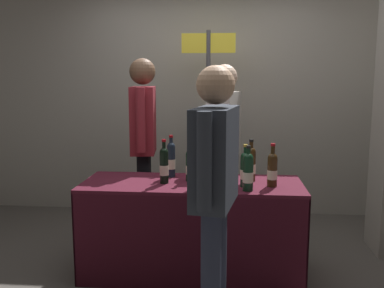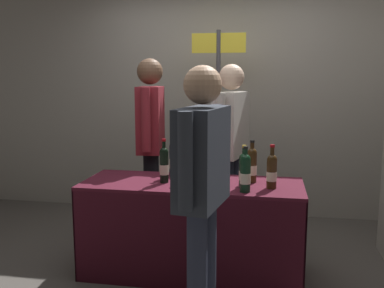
{
  "view_description": "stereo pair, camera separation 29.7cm",
  "coord_description": "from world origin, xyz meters",
  "views": [
    {
      "loc": [
        0.29,
        -3.23,
        1.55
      ],
      "look_at": [
        0.0,
        0.0,
        1.04
      ],
      "focal_mm": 40.22,
      "sensor_mm": 36.0,
      "label": 1
    },
    {
      "loc": [
        0.58,
        -3.19,
        1.55
      ],
      "look_at": [
        0.0,
        0.0,
        1.04
      ],
      "focal_mm": 40.22,
      "sensor_mm": 36.0,
      "label": 2
    }
  ],
  "objects": [
    {
      "name": "featured_wine_bottle",
      "position": [
        0.6,
        -0.07,
        0.87
      ],
      "size": [
        0.08,
        0.08,
        0.32
      ],
      "color": "#38230F",
      "rests_on": "tasting_table"
    },
    {
      "name": "display_bottle_2",
      "position": [
        0.45,
        0.08,
        0.88
      ],
      "size": [
        0.08,
        0.08,
        0.33
      ],
      "color": "#38230F",
      "rests_on": "tasting_table"
    },
    {
      "name": "display_bottle_0",
      "position": [
        0.4,
        -0.1,
        0.88
      ],
      "size": [
        0.07,
        0.07,
        0.32
      ],
      "color": "black",
      "rests_on": "tasting_table"
    },
    {
      "name": "vendor_presenter",
      "position": [
        -0.5,
        0.62,
        1.03
      ],
      "size": [
        0.25,
        0.55,
        1.71
      ],
      "rotation": [
        0.0,
        0.0,
        -1.46
      ],
      "color": "black",
      "rests_on": "ground_plane"
    },
    {
      "name": "display_bottle_6",
      "position": [
        -0.21,
        -0.04,
        0.89
      ],
      "size": [
        0.07,
        0.07,
        0.34
      ],
      "color": "black",
      "rests_on": "tasting_table"
    },
    {
      "name": "tasting_table",
      "position": [
        0.0,
        0.0,
        0.51
      ],
      "size": [
        1.7,
        0.63,
        0.74
      ],
      "color": "#4C1423",
      "rests_on": "ground_plane"
    },
    {
      "name": "back_partition",
      "position": [
        0.0,
        1.66,
        1.23
      ],
      "size": [
        7.25,
        0.12,
        2.45
      ],
      "primitive_type": "cube",
      "color": "#9E998E",
      "rests_on": "ground_plane"
    },
    {
      "name": "display_bottle_5",
      "position": [
        -0.19,
        0.17,
        0.89
      ],
      "size": [
        0.07,
        0.07,
        0.34
      ],
      "color": "#192333",
      "rests_on": "tasting_table"
    },
    {
      "name": "wine_glass_near_vendor",
      "position": [
        0.05,
        0.15,
        0.83
      ],
      "size": [
        0.07,
        0.07,
        0.13
      ],
      "color": "silver",
      "rests_on": "tasting_table"
    },
    {
      "name": "vendor_assistant",
      "position": [
        0.23,
        0.68,
        1.0
      ],
      "size": [
        0.31,
        0.61,
        1.66
      ],
      "rotation": [
        0.0,
        0.0,
        -1.81
      ],
      "color": "#2D3347",
      "rests_on": "ground_plane"
    },
    {
      "name": "ground_plane",
      "position": [
        0.0,
        0.0,
        0.0
      ],
      "size": [
        12.0,
        12.0,
        0.0
      ],
      "primitive_type": "plane",
      "color": "#514C47"
    },
    {
      "name": "display_bottle_1",
      "position": [
        -0.02,
        0.04,
        0.87
      ],
      "size": [
        0.07,
        0.07,
        0.32
      ],
      "color": "black",
      "rests_on": "tasting_table"
    },
    {
      "name": "display_bottle_4",
      "position": [
        0.42,
        -0.21,
        0.88
      ],
      "size": [
        0.08,
        0.08,
        0.33
      ],
      "color": "black",
      "rests_on": "tasting_table"
    },
    {
      "name": "display_bottle_3",
      "position": [
        0.07,
        -0.14,
        0.88
      ],
      "size": [
        0.07,
        0.07,
        0.33
      ],
      "color": "black",
      "rests_on": "tasting_table"
    },
    {
      "name": "taster_foreground_right",
      "position": [
        0.2,
        -0.77,
        0.98
      ],
      "size": [
        0.28,
        0.64,
        1.62
      ],
      "rotation": [
        0.0,
        0.0,
        1.41
      ],
      "color": "#2D3347",
      "rests_on": "ground_plane"
    },
    {
      "name": "booth_signpost",
      "position": [
        0.07,
        1.09,
        1.26
      ],
      "size": [
        0.53,
        0.04,
        2.0
      ],
      "color": "#47474C",
      "rests_on": "ground_plane"
    }
  ]
}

